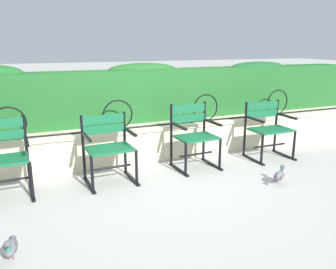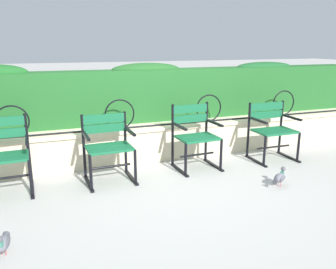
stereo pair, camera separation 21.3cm
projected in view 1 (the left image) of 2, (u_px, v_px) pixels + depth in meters
The scene contains 9 objects.
ground_plane at pixel (169, 176), 4.48m from camera, with size 60.00×60.00×0.00m, color #B7B5AF.
stone_wall at pixel (150, 142), 5.07m from camera, with size 8.00×0.41×0.52m.
iron_arch_fence at pixel (125, 117), 4.75m from camera, with size 7.44×0.02×0.42m.
hedge_row at pixel (140, 93), 5.26m from camera, with size 7.84×0.45×0.89m.
park_chair_centre_left at pixel (108, 146), 4.22m from camera, with size 0.60×0.54×0.83m.
park_chair_centre_right at pixel (194, 134), 4.73m from camera, with size 0.59×0.54×0.88m.
park_chair_rightmost at pixel (268, 127), 5.14m from camera, with size 0.62×0.52×0.84m.
pigeon_near_chairs at pixel (279, 175), 4.20m from camera, with size 0.27×0.20×0.22m.
pigeon_far_side at pixel (10, 247), 2.71m from camera, with size 0.12×0.29×0.22m.
Camera 1 is at (-1.65, -3.86, 1.66)m, focal length 36.73 mm.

